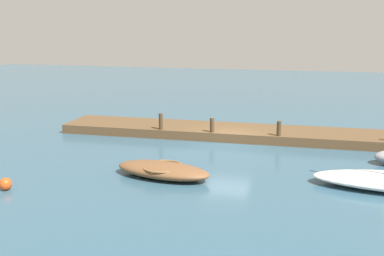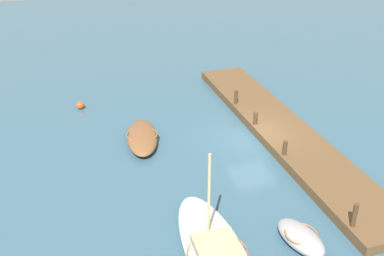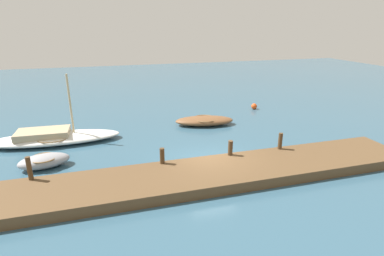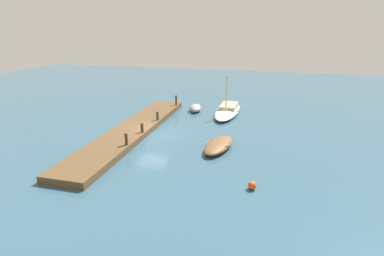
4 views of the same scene
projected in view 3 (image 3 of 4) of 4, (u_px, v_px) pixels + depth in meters
The scene contains 10 objects.
ground_plane at pixel (210, 162), 16.59m from camera, with size 84.00×84.00×0.00m, color #33566B.
dock_platform at pixel (223, 173), 14.85m from camera, with size 19.90×3.19×0.51m, color brown.
dinghy_grey at pixel (44, 161), 15.87m from camera, with size 2.69×1.73×0.71m.
motorboat_brown at pixel (204, 121), 22.55m from camera, with size 4.48×2.44×0.63m.
sailboat_white at pixel (53, 137), 19.13m from camera, with size 7.94×2.56×4.26m.
mooring_post_west at pixel (29, 168), 13.51m from camera, with size 0.21×0.21×1.09m, color #47331E.
mooring_post_mid_west at pixel (162, 156), 15.14m from camera, with size 0.24×0.24×0.80m, color #47331E.
mooring_post_mid_east at pixel (230, 148), 16.11m from camera, with size 0.24×0.24×0.80m, color #47331E.
mooring_post_east at pixel (280, 141), 16.88m from camera, with size 0.23×0.23×0.91m, color #47331E.
marker_buoy at pixel (254, 106), 26.72m from camera, with size 0.50×0.50×0.50m, color #E54C19.
Camera 3 is at (-5.19, -14.21, 7.11)m, focal length 28.77 mm.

